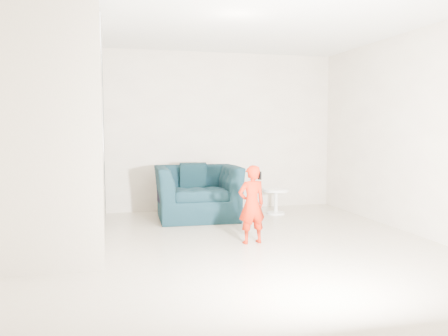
% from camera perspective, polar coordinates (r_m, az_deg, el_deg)
% --- Properties ---
extents(floor, '(5.50, 5.50, 0.00)m').
position_cam_1_polar(floor, '(5.64, 1.50, -9.70)').
color(floor, tan).
rests_on(floor, ground).
extents(ceiling, '(5.50, 5.50, 0.00)m').
position_cam_1_polar(ceiling, '(5.60, 1.57, 18.09)').
color(ceiling, silver).
rests_on(ceiling, back_wall).
extents(back_wall, '(5.00, 0.00, 5.00)m').
position_cam_1_polar(back_wall, '(8.14, -3.69, 4.40)').
color(back_wall, '#B7A795').
rests_on(back_wall, floor).
extents(front_wall, '(5.00, 0.00, 5.00)m').
position_cam_1_polar(front_wall, '(2.90, 16.30, 3.28)').
color(front_wall, '#B7A795').
rests_on(front_wall, floor).
extents(left_wall, '(0.00, 5.50, 5.50)m').
position_cam_1_polar(left_wall, '(5.36, -25.24, 3.67)').
color(left_wall, '#B7A795').
rests_on(left_wall, floor).
extents(right_wall, '(0.00, 5.50, 5.50)m').
position_cam_1_polar(right_wall, '(6.58, 23.04, 3.89)').
color(right_wall, '#B7A795').
rests_on(right_wall, floor).
extents(armchair, '(1.31, 1.16, 0.82)m').
position_cam_1_polar(armchair, '(7.39, -3.22, -2.95)').
color(armchair, black).
rests_on(armchair, floor).
extents(toddler, '(0.38, 0.28, 0.96)m').
position_cam_1_polar(toddler, '(5.82, 3.35, -4.40)').
color(toddler, '#921304').
rests_on(toddler, floor).
extents(side_table, '(0.42, 0.42, 0.42)m').
position_cam_1_polar(side_table, '(7.82, 6.28, -3.52)').
color(side_table, white).
rests_on(side_table, floor).
extents(staircase, '(1.02, 3.03, 3.62)m').
position_cam_1_polar(staircase, '(5.85, -19.23, -0.02)').
color(staircase, '#ADA089').
rests_on(staircase, floor).
extents(cushion, '(0.42, 0.20, 0.42)m').
position_cam_1_polar(cushion, '(7.59, -3.77, -0.92)').
color(cushion, black).
rests_on(cushion, armchair).
extents(throw, '(0.04, 0.44, 0.49)m').
position_cam_1_polar(throw, '(7.32, -7.72, -2.23)').
color(throw, black).
rests_on(throw, armchair).
extents(phone, '(0.04, 0.05, 0.10)m').
position_cam_1_polar(phone, '(5.77, 4.31, -0.91)').
color(phone, black).
rests_on(phone, toddler).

